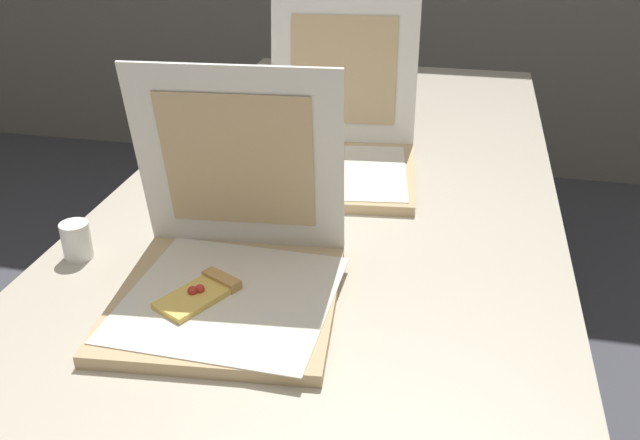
# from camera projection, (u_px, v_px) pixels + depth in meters

# --- Properties ---
(table) EXTENTS (0.97, 2.37, 0.76)m
(table) POSITION_uv_depth(u_px,v_px,m) (328.00, 224.00, 1.49)
(table) COLOR #BCB29E
(table) RESTS_ON ground
(pizza_box_front) EXTENTS (0.39, 0.40, 0.38)m
(pizza_box_front) POSITION_uv_depth(u_px,v_px,m) (228.00, 269.00, 1.15)
(pizza_box_front) COLOR tan
(pizza_box_front) RESTS_ON table
(pizza_box_middle) EXTENTS (0.40, 0.46, 0.38)m
(pizza_box_middle) POSITION_uv_depth(u_px,v_px,m) (338.00, 149.00, 1.62)
(pizza_box_middle) COLOR tan
(pizza_box_middle) RESTS_ON table
(cup_white_near_left) EXTENTS (0.05, 0.05, 0.07)m
(cup_white_near_left) POSITION_uv_depth(u_px,v_px,m) (76.00, 240.00, 1.27)
(cup_white_near_left) COLOR white
(cup_white_near_left) RESTS_ON table
(cup_white_far) EXTENTS (0.05, 0.05, 0.07)m
(cup_white_far) POSITION_uv_depth(u_px,v_px,m) (275.00, 123.00, 1.84)
(cup_white_far) COLOR white
(cup_white_far) RESTS_ON table
(cup_white_mid) EXTENTS (0.05, 0.05, 0.07)m
(cup_white_mid) POSITION_uv_depth(u_px,v_px,m) (195.00, 161.00, 1.61)
(cup_white_mid) COLOR white
(cup_white_mid) RESTS_ON table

